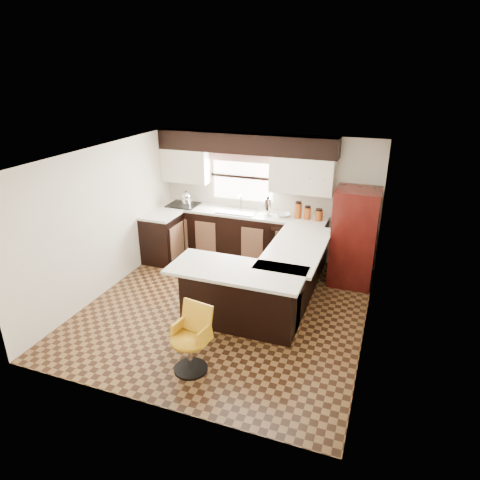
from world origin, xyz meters
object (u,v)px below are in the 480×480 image
at_px(refrigerator, 354,237).
at_px(peninsula_return, 240,298).
at_px(bar_chair, 189,341).
at_px(peninsula_long, 292,274).

bearing_deg(refrigerator, peninsula_return, -124.95).
distance_m(peninsula_return, bar_chair, 1.18).
xyz_separation_m(peninsula_return, bar_chair, (-0.23, -1.16, -0.02)).
xyz_separation_m(peninsula_long, bar_chair, (-0.76, -2.14, -0.02)).
bearing_deg(peninsula_long, refrigerator, 49.18).
height_order(peninsula_return, bar_chair, peninsula_return).
distance_m(peninsula_return, refrigerator, 2.38).
distance_m(peninsula_long, refrigerator, 1.31).
distance_m(peninsula_long, bar_chair, 2.27).
relative_size(peninsula_long, refrigerator, 1.16).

